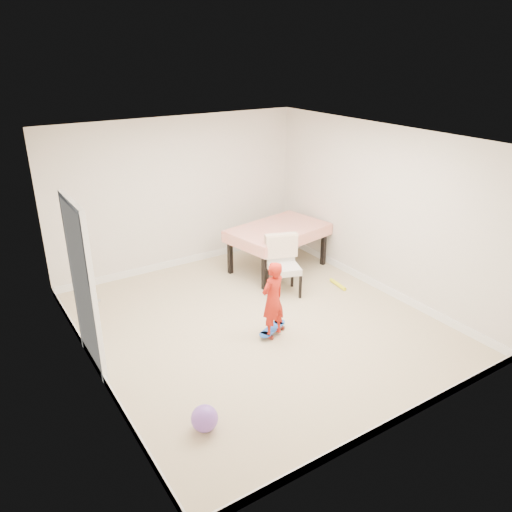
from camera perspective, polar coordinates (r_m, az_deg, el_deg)
ground at (r=7.14m, az=0.19°, el=-7.74°), size 5.00×5.00×0.00m
ceiling at (r=6.23m, az=0.23°, el=13.13°), size 4.50×5.00×0.04m
wall_back at (r=8.65m, az=-8.81°, el=6.97°), size 4.50×0.04×2.60m
wall_front at (r=4.87m, az=16.37°, el=-6.82°), size 4.50×0.04×2.60m
wall_left at (r=5.77m, az=-18.77°, el=-2.33°), size 0.04×5.00×2.60m
wall_right at (r=7.94m, az=13.91°, el=5.10°), size 0.04×5.00×2.60m
door at (r=6.15m, az=-19.11°, el=-3.61°), size 0.11×0.94×2.11m
baseboard_back at (r=9.07m, az=-8.37°, el=-0.56°), size 4.50×0.02×0.12m
baseboard_front at (r=5.57m, az=14.97°, el=-18.02°), size 4.50×0.02×0.12m
baseboard_left at (r=6.37m, az=-17.42°, el=-12.49°), size 0.02×5.00×0.12m
baseboard_right at (r=8.39m, az=13.17°, el=-2.97°), size 0.02×5.00×0.12m
dining_table at (r=8.68m, az=2.51°, el=0.91°), size 1.81×1.32×0.78m
dining_chair at (r=7.77m, az=3.22°, el=-1.19°), size 0.68×0.73×0.94m
skateboard at (r=6.91m, az=1.87°, el=-8.49°), size 0.57×0.40×0.08m
child at (r=6.59m, az=1.93°, el=-5.26°), size 0.44×0.34×1.06m
balloon at (r=5.36m, az=-5.90°, el=-17.98°), size 0.28×0.28×0.28m
foam_toy at (r=8.29m, az=9.34°, el=-3.23°), size 0.11×0.40×0.06m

